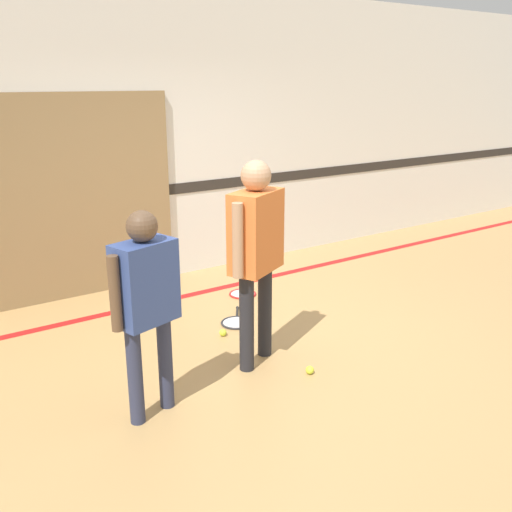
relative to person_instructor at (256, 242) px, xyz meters
name	(u,v)px	position (x,y,z in m)	size (l,w,h in m)	color
ground_plane	(273,357)	(0.15, -0.02, -1.02)	(16.00, 16.00, 0.00)	tan
wall_back	(145,139)	(0.15, 2.37, 0.58)	(16.00, 0.07, 3.20)	silver
wall_panel	(72,199)	(-0.71, 2.31, 0.03)	(2.16, 0.05, 2.10)	#93754C
floor_stripe	(182,297)	(0.15, 1.64, -1.02)	(14.40, 0.10, 0.01)	red
person_instructor	(256,242)	(0.00, 0.00, 0.00)	(0.57, 0.43, 1.65)	#232328
person_student_left	(146,293)	(-1.02, -0.23, -0.13)	(0.53, 0.32, 1.44)	#2D334C
racket_spare_on_floor	(237,322)	(0.28, 0.74, -1.01)	(0.43, 0.53, 0.03)	#28282D
racket_second_spare	(243,293)	(0.74, 1.35, -1.01)	(0.40, 0.51, 0.03)	red
tennis_ball_near_instructor	(310,370)	(0.23, -0.41, -0.99)	(0.07, 0.07, 0.07)	#CCE038
tennis_ball_by_spare_racket	(223,333)	(0.02, 0.57, -0.99)	(0.07, 0.07, 0.07)	#CCE038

